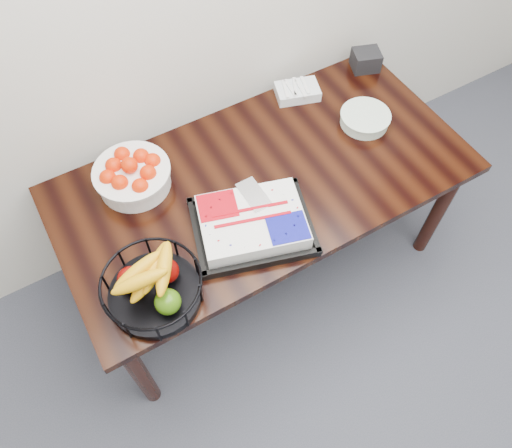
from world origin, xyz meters
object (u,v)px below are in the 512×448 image
table (263,189)px  fruit_basket (153,287)px  tangerine_bowl (131,172)px  cake_tray (252,223)px  plate_stack (365,119)px  napkin_box (366,60)px

table → fruit_basket: bearing=-155.7°
tangerine_bowl → cake_tray: bearing=-54.4°
table → cake_tray: size_ratio=3.26×
cake_tray → fruit_basket: 0.46m
plate_stack → table: bearing=-176.1°
fruit_basket → napkin_box: bearing=23.9°
fruit_basket → plate_stack: bearing=15.2°
table → napkin_box: size_ratio=13.64×
table → fruit_basket: size_ratio=4.93×
table → cake_tray: 0.30m
plate_stack → napkin_box: (0.23, 0.31, 0.02)m
fruit_basket → plate_stack: size_ratio=1.58×
cake_tray → fruit_basket: (-0.45, -0.08, 0.04)m
table → plate_stack: 0.58m
tangerine_bowl → fruit_basket: tangerine_bowl is taller
table → napkin_box: bearing=23.6°
tangerine_bowl → napkin_box: size_ratio=2.45×
fruit_basket → napkin_box: 1.57m
tangerine_bowl → fruit_basket: bearing=-104.6°
cake_tray → plate_stack: cake_tray is taller
cake_tray → napkin_box: size_ratio=4.18×
cake_tray → napkin_box: cake_tray is taller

